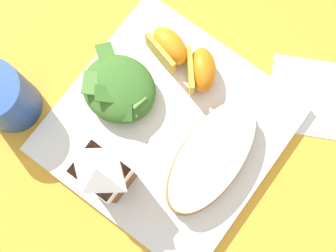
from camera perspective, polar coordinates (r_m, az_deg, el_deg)
ground at (r=0.56m, az=-0.00°, el=-0.51°), size 3.00×3.00×0.00m
white_plate at (r=0.56m, az=-0.00°, el=-0.36°), size 0.28×0.28×0.02m
cheesy_pizza_bread at (r=0.53m, az=5.88°, el=-4.49°), size 0.09×0.17×0.04m
green_salad_pile at (r=0.54m, az=-6.99°, el=4.92°), size 0.11×0.09×0.05m
milk_carton at (r=0.49m, az=-8.96°, el=-6.40°), size 0.06×0.04×0.11m
orange_wedge_front at (r=0.55m, az=4.58°, el=7.75°), size 0.07×0.07×0.04m
orange_wedge_middle at (r=0.56m, az=0.09°, el=10.89°), size 0.07×0.05×0.04m
paper_napkin at (r=0.60m, az=18.99°, el=3.86°), size 0.15×0.15×0.00m
drinking_blue_cup at (r=0.57m, az=-21.92°, el=3.66°), size 0.08×0.08×0.09m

